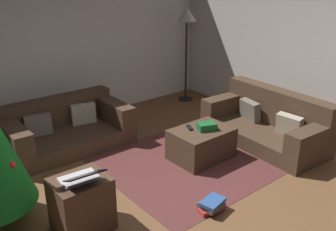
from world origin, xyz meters
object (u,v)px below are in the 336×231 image
at_px(couch_left, 65,128).
at_px(book_stack, 211,205).
at_px(side_table, 82,204).
at_px(gift_box, 207,127).
at_px(laptop, 81,177).
at_px(tv_remote, 190,128).
at_px(ottoman, 201,144).
at_px(couch_right, 268,123).
at_px(corner_lamp, 187,22).

xyz_separation_m(couch_left, book_stack, (0.49, -2.48, -0.18)).
bearing_deg(side_table, gift_box, 8.10).
bearing_deg(book_stack, laptop, 155.13).
relative_size(tv_remote, side_table, 0.29).
height_order(couch_left, book_stack, couch_left).
distance_m(couch_left, ottoman, 1.98).
bearing_deg(laptop, couch_right, 2.84).
xyz_separation_m(ottoman, corner_lamp, (1.46, 1.94, 1.28)).
bearing_deg(laptop, side_table, 85.38).
bearing_deg(tv_remote, ottoman, -25.87).
distance_m(couch_right, book_stack, 2.02).
height_order(ottoman, corner_lamp, corner_lamp).
height_order(couch_right, laptop, couch_right).
bearing_deg(side_table, corner_lamp, 33.83).
bearing_deg(side_table, book_stack, -27.36).
bearing_deg(side_table, tv_remote, 14.00).
bearing_deg(laptop, couch_left, 70.29).
bearing_deg(couch_left, ottoman, 129.45).
distance_m(side_table, corner_lamp, 4.25).
xyz_separation_m(ottoman, tv_remote, (-0.10, 0.13, 0.22)).
relative_size(couch_right, corner_lamp, 1.07).
bearing_deg(couch_left, laptop, 71.04).
distance_m(ottoman, gift_box, 0.26).
height_order(couch_left, corner_lamp, corner_lamp).
xyz_separation_m(book_stack, corner_lamp, (2.21, 2.88, 1.42)).
bearing_deg(laptop, gift_box, 9.81).
height_order(gift_box, laptop, laptop).
bearing_deg(book_stack, ottoman, 51.18).
distance_m(couch_left, laptop, 2.09).
relative_size(tv_remote, corner_lamp, 0.09).
relative_size(ottoman, gift_box, 3.36).
bearing_deg(side_table, couch_right, 1.70).
bearing_deg(couch_right, gift_box, 83.75).
bearing_deg(ottoman, couch_left, 128.70).
relative_size(couch_left, tv_remote, 10.82).
bearing_deg(couch_right, ottoman, 81.71).
height_order(couch_left, gift_box, couch_left).
height_order(ottoman, side_table, side_table).
distance_m(tv_remote, side_table, 1.89).
height_order(ottoman, laptop, laptop).
relative_size(couch_left, book_stack, 5.63).
height_order(couch_right, book_stack, couch_right).
xyz_separation_m(side_table, book_stack, (1.17, -0.61, -0.21)).
relative_size(couch_left, gift_box, 7.34).
relative_size(tv_remote, book_stack, 0.52).
bearing_deg(gift_box, corner_lamp, 54.59).
bearing_deg(ottoman, gift_box, -49.01).
bearing_deg(couch_left, corner_lamp, -170.96).
height_order(ottoman, gift_box, gift_box).
xyz_separation_m(gift_box, book_stack, (-0.80, -0.89, -0.39)).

